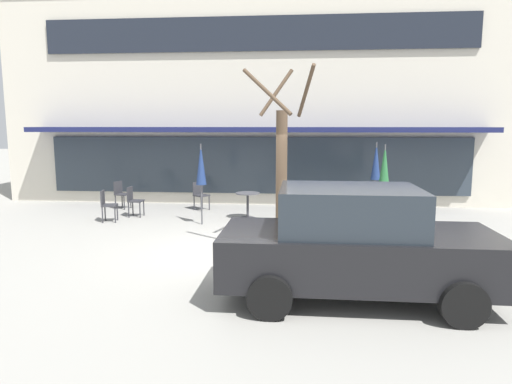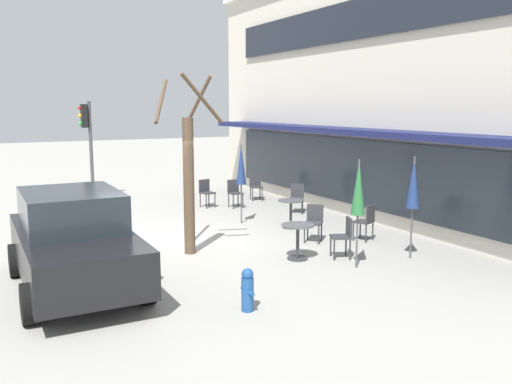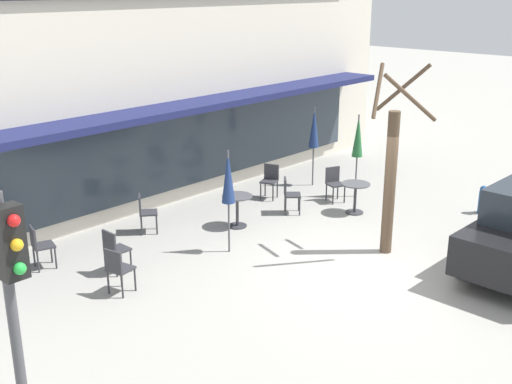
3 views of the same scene
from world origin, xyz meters
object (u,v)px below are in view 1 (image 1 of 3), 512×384
at_px(cafe_table_near_wall, 345,212).
at_px(cafe_chair_3, 356,206).
at_px(street_tree, 282,170).
at_px(cafe_chair_2, 121,192).
at_px(cafe_chair_0, 300,203).
at_px(cafe_chair_6, 200,193).
at_px(cafe_chair_5, 107,203).
at_px(patio_umbrella_green_folded, 376,162).
at_px(fire_hydrant, 463,244).
at_px(cafe_chair_1, 133,199).
at_px(patio_umbrella_cream_folded, 201,165).
at_px(parked_sedan, 355,244).
at_px(cafe_table_streetside, 248,201).
at_px(cafe_chair_4, 319,197).
at_px(patio_umbrella_corner_open, 384,166).

height_order(cafe_table_near_wall, cafe_chair_3, cafe_chair_3).
bearing_deg(street_tree, cafe_chair_2, 139.69).
distance_m(cafe_chair_0, cafe_chair_6, 3.55).
bearing_deg(cafe_chair_2, cafe_table_near_wall, -21.40).
distance_m(cafe_chair_3, cafe_chair_5, 6.91).
height_order(patio_umbrella_green_folded, fire_hydrant, patio_umbrella_green_folded).
xyz_separation_m(cafe_chair_0, cafe_chair_1, (-4.92, 0.28, 0.00)).
relative_size(cafe_table_near_wall, patio_umbrella_cream_folded, 0.35).
bearing_deg(patio_umbrella_cream_folded, parked_sedan, -55.54).
height_order(patio_umbrella_green_folded, patio_umbrella_cream_folded, same).
distance_m(cafe_chair_3, cafe_chair_6, 5.03).
height_order(patio_umbrella_cream_folded, parked_sedan, patio_umbrella_cream_folded).
relative_size(patio_umbrella_green_folded, cafe_chair_1, 2.47).
distance_m(cafe_table_streetside, fire_hydrant, 6.06).
xyz_separation_m(patio_umbrella_green_folded, cafe_chair_3, (-0.70, -1.25, -1.10)).
bearing_deg(cafe_chair_0, cafe_chair_1, 176.71).
distance_m(cafe_table_streetside, cafe_chair_4, 2.25).
distance_m(cafe_table_near_wall, cafe_chair_6, 5.10).
relative_size(cafe_chair_4, parked_sedan, 0.21).
height_order(cafe_chair_1, cafe_chair_5, same).
xyz_separation_m(patio_umbrella_cream_folded, cafe_chair_5, (-2.72, 0.10, -1.10)).
distance_m(patio_umbrella_corner_open, cafe_chair_2, 8.30).
bearing_deg(cafe_chair_5, cafe_table_streetside, 11.60).
xyz_separation_m(patio_umbrella_cream_folded, cafe_chair_6, (-0.51, 2.16, -1.10)).
xyz_separation_m(cafe_chair_4, parked_sedan, (0.24, -6.83, 0.35)).
bearing_deg(cafe_chair_6, cafe_table_streetside, -37.09).
distance_m(cafe_chair_4, cafe_chair_6, 3.78).
distance_m(cafe_table_streetside, patio_umbrella_corner_open, 3.94).
bearing_deg(cafe_chair_5, cafe_chair_3, 2.11).
bearing_deg(cafe_chair_5, cafe_chair_2, 101.06).
height_order(patio_umbrella_cream_folded, fire_hydrant, patio_umbrella_cream_folded).
distance_m(cafe_chair_2, street_tree, 7.15).
distance_m(cafe_chair_2, cafe_chair_4, 6.38).
distance_m(patio_umbrella_corner_open, cafe_chair_4, 2.52).
relative_size(cafe_chair_0, cafe_chair_5, 1.00).
relative_size(cafe_table_near_wall, fire_hydrant, 1.08).
height_order(cafe_chair_1, cafe_chair_4, same).
height_order(cafe_chair_0, fire_hydrant, cafe_chair_0).
bearing_deg(cafe_chair_2, patio_umbrella_cream_folded, -34.44).
height_order(patio_umbrella_green_folded, cafe_chair_6, patio_umbrella_green_folded).
xyz_separation_m(cafe_table_near_wall, cafe_chair_0, (-1.11, 1.17, 0.01)).
bearing_deg(cafe_chair_6, cafe_chair_2, -179.48).
bearing_deg(patio_umbrella_cream_folded, patio_umbrella_corner_open, 1.83).
xyz_separation_m(cafe_table_near_wall, fire_hydrant, (2.12, -2.30, -0.16)).
height_order(cafe_chair_1, cafe_chair_2, same).
bearing_deg(patio_umbrella_corner_open, cafe_chair_6, 159.51).
bearing_deg(patio_umbrella_corner_open, cafe_table_near_wall, -146.14).
bearing_deg(cafe_table_streetside, patio_umbrella_corner_open, -11.35).
xyz_separation_m(cafe_chair_0, cafe_chair_2, (-5.80, 1.53, 0.00)).
xyz_separation_m(parked_sedan, street_tree, (-1.24, 2.67, 0.87)).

